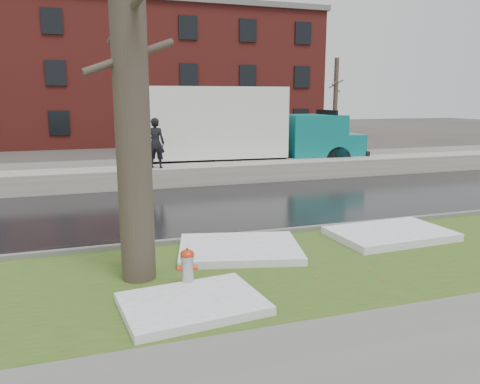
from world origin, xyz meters
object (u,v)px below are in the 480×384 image
object	(u,v)px
fire_hydrant	(188,267)
tree	(130,62)
box_truck	(241,128)
worker	(155,143)

from	to	relation	value
fire_hydrant	tree	distance (m)	3.70
fire_hydrant	box_truck	bearing A→B (deg)	77.64
fire_hydrant	worker	distance (m)	10.29
worker	fire_hydrant	bearing A→B (deg)	106.63
fire_hydrant	tree	world-z (taller)	tree
fire_hydrant	box_truck	xyz separation A→B (m)	(5.15, 12.42, 1.60)
box_truck	fire_hydrant	bearing A→B (deg)	-108.61
tree	worker	bearing A→B (deg)	79.48
fire_hydrant	worker	bearing A→B (deg)	94.65
fire_hydrant	box_truck	world-z (taller)	box_truck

